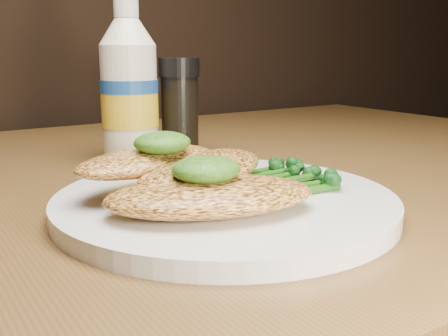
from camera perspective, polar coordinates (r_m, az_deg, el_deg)
plate at (r=0.46m, az=0.12°, el=-3.74°), size 0.29×0.29×0.02m
chicken_front at (r=0.40m, az=-1.44°, el=-3.03°), size 0.18×0.13×0.03m
chicken_mid at (r=0.46m, az=-2.27°, el=-0.12°), size 0.17×0.14×0.02m
chicken_back at (r=0.46m, az=-8.26°, el=0.76°), size 0.15×0.10×0.02m
pesto_front at (r=0.40m, az=-1.94°, el=-0.13°), size 0.06×0.05×0.02m
pesto_back at (r=0.45m, az=-6.69°, el=2.73°), size 0.06×0.06×0.02m
broccolini_bundle at (r=0.47m, az=4.14°, el=-0.95°), size 0.14×0.11×0.02m
mayo_bottle at (r=0.66m, az=-10.24°, el=9.25°), size 0.08×0.08×0.20m
pepper_grinder at (r=0.69m, az=-4.79°, el=6.53°), size 0.06×0.06×0.13m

